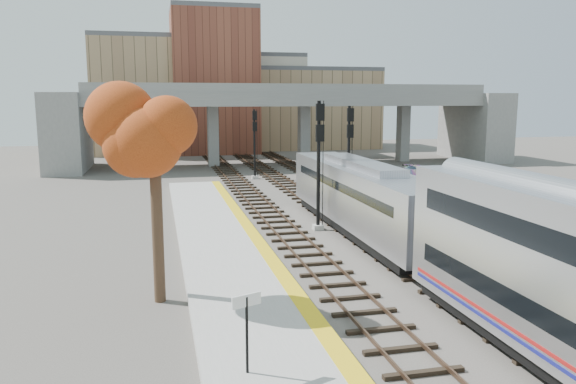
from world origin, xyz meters
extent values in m
plane|color=#47423D|center=(0.00, 0.00, 0.00)|extent=(160.00, 160.00, 0.00)
cube|color=#9E9E99|center=(-7.25, 0.00, 0.17)|extent=(4.50, 60.00, 0.35)
cube|color=yellow|center=(-5.35, 0.00, 0.35)|extent=(0.70, 60.00, 0.01)
cube|color=black|center=(-3.20, 12.50, 0.07)|extent=(2.50, 95.00, 0.14)
cube|color=brown|center=(-3.92, 12.50, 0.18)|extent=(0.07, 95.00, 0.14)
cube|color=brown|center=(-2.48, 12.50, 0.18)|extent=(0.07, 95.00, 0.14)
cube|color=black|center=(1.00, 12.50, 0.07)|extent=(2.50, 95.00, 0.14)
cube|color=brown|center=(0.28, 12.50, 0.18)|extent=(0.07, 95.00, 0.14)
cube|color=brown|center=(1.72, 12.50, 0.18)|extent=(0.07, 95.00, 0.14)
cube|color=black|center=(5.00, 12.50, 0.07)|extent=(2.50, 95.00, 0.14)
cube|color=brown|center=(4.28, 12.50, 0.18)|extent=(0.07, 95.00, 0.14)
cube|color=brown|center=(5.72, 12.50, 0.18)|extent=(0.07, 95.00, 0.14)
cube|color=slate|center=(5.00, 45.00, 7.75)|extent=(46.00, 10.00, 1.50)
cube|color=slate|center=(5.00, 40.20, 9.00)|extent=(46.00, 0.20, 1.00)
cube|color=slate|center=(5.00, 49.80, 9.00)|extent=(46.00, 0.20, 1.00)
cube|color=slate|center=(-12.00, 45.00, 3.50)|extent=(1.20, 1.60, 7.00)
cube|color=slate|center=(-4.00, 45.00, 3.50)|extent=(1.20, 1.60, 7.00)
cube|color=slate|center=(7.00, 45.00, 3.50)|extent=(1.20, 1.60, 7.00)
cube|color=slate|center=(20.00, 45.00, 3.50)|extent=(1.20, 1.60, 7.00)
cube|color=slate|center=(-20.00, 45.00, 4.25)|extent=(4.00, 12.00, 8.50)
cube|color=slate|center=(30.00, 45.00, 4.25)|extent=(4.00, 12.00, 8.50)
cube|color=#A3855E|center=(-10.00, 65.00, 8.00)|extent=(18.00, 14.00, 16.00)
cube|color=#4C4C4F|center=(-10.00, 65.00, 16.30)|extent=(18.00, 14.00, 0.60)
cube|color=beige|center=(4.00, 70.00, 7.00)|extent=(16.00, 16.00, 14.00)
cube|color=#4C4C4F|center=(4.00, 70.00, 14.30)|extent=(16.00, 16.00, 0.60)
cube|color=brown|center=(-2.00, 62.00, 10.00)|extent=(12.00, 10.00, 20.00)
cube|color=#4C4C4F|center=(-2.00, 62.00, 20.30)|extent=(12.00, 10.00, 0.60)
cube|color=#A3855E|center=(14.00, 68.00, 6.00)|extent=(20.00, 14.00, 12.00)
cube|color=#4C4C4F|center=(14.00, 68.00, 12.30)|extent=(20.00, 14.00, 0.60)
cube|color=black|center=(14.00, 28.00, 0.02)|extent=(14.00, 18.00, 0.04)
cube|color=#A8AAB2|center=(1.00, 9.27, 2.35)|extent=(3.00, 19.00, 3.20)
cube|color=black|center=(1.00, 18.79, 2.95)|extent=(2.20, 0.06, 1.10)
cube|color=black|center=(1.00, 9.27, 2.95)|extent=(3.02, 16.15, 0.50)
cube|color=black|center=(1.00, 9.27, 0.50)|extent=(2.70, 17.10, 0.50)
cube|color=#A8AAB2|center=(1.00, 9.27, 4.15)|extent=(1.60, 9.50, 0.40)
cube|color=#9E9E99|center=(-1.10, 10.88, 0.15)|extent=(0.60, 0.60, 0.30)
cylinder|color=black|center=(-1.10, 10.88, 3.87)|extent=(0.22, 0.22, 7.75)
cube|color=black|center=(-1.10, 10.63, 7.08)|extent=(0.50, 0.18, 1.00)
cube|color=black|center=(-1.10, 10.63, 5.87)|extent=(0.50, 0.18, 1.00)
cube|color=#9E9E99|center=(3.00, 17.19, 0.15)|extent=(0.60, 0.60, 0.30)
cylinder|color=black|center=(3.00, 17.19, 3.68)|extent=(0.21, 0.21, 7.36)
cube|color=black|center=(3.00, 16.94, 6.73)|extent=(0.47, 0.18, 0.95)
cube|color=black|center=(3.00, 16.94, 5.57)|extent=(0.47, 0.18, 0.95)
cube|color=#9E9E99|center=(-1.10, 33.30, 0.15)|extent=(0.60, 0.60, 0.30)
cylinder|color=black|center=(-1.10, 33.30, 3.41)|extent=(0.19, 0.19, 6.82)
cube|color=black|center=(-1.10, 33.05, 6.24)|extent=(0.44, 0.18, 0.88)
cube|color=black|center=(-1.10, 33.05, 5.17)|extent=(0.44, 0.18, 0.88)
cylinder|color=black|center=(-8.23, -6.63, 1.45)|extent=(0.08, 0.08, 2.20)
cube|color=white|center=(-8.23, -6.63, 2.45)|extent=(0.86, 0.37, 0.35)
cylinder|color=#382619|center=(-10.54, 0.58, 3.05)|extent=(0.44, 0.44, 6.09)
ellipsoid|color=#BB4C18|center=(-10.54, 0.58, 6.53)|extent=(3.60, 3.60, 4.35)
imported|color=#99999E|center=(10.64, 25.37, 0.64)|extent=(1.86, 3.69, 1.21)
imported|color=#99999E|center=(14.66, 26.32, 0.62)|extent=(1.28, 3.52, 1.15)
imported|color=#99999E|center=(15.32, 30.88, 0.60)|extent=(2.22, 4.05, 1.11)
camera|label=1|loc=(-10.44, -21.07, 7.88)|focal=35.00mm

